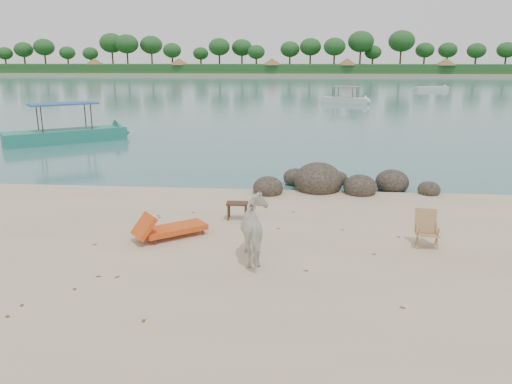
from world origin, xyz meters
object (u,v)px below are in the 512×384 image
(boat_near, at_px, (64,110))
(boulders, at_px, (333,183))
(cow, at_px, (258,231))
(deck_chair, at_px, (428,231))
(side_table, at_px, (237,212))
(lounge_chair, at_px, (174,226))

(boat_near, bearing_deg, boulders, -70.87)
(cow, bearing_deg, boat_near, -67.04)
(deck_chair, bearing_deg, boulders, 115.27)
(boulders, relative_size, deck_chair, 7.24)
(cow, height_order, side_table, cow)
(boulders, relative_size, cow, 3.79)
(boulders, distance_m, side_table, 4.67)
(side_table, relative_size, deck_chair, 0.69)
(lounge_chair, bearing_deg, cow, -68.17)
(cow, xyz_separation_m, lounge_chair, (-2.23, 1.30, -0.40))
(deck_chair, bearing_deg, lounge_chair, -175.78)
(lounge_chair, bearing_deg, boulders, 12.37)
(cow, distance_m, side_table, 3.01)
(cow, bearing_deg, side_table, -87.93)
(boat_near, bearing_deg, deck_chair, -79.90)
(cow, height_order, deck_chair, cow)
(boulders, distance_m, boat_near, 17.00)
(side_table, distance_m, deck_chair, 5.11)
(side_table, relative_size, boat_near, 0.08)
(lounge_chair, relative_size, deck_chair, 2.31)
(lounge_chair, height_order, boat_near, boat_near)
(boulders, bearing_deg, deck_chair, -70.64)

